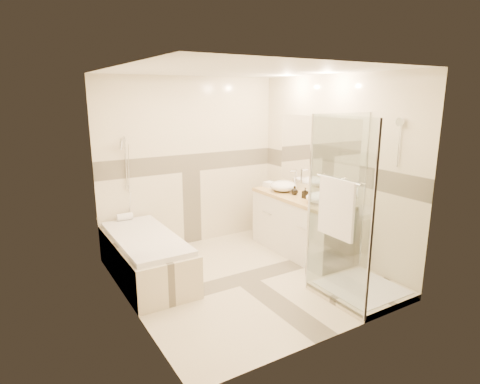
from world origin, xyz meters
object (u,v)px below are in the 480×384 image
vessel_sink_near (283,186)px  vessel_sink_far (320,198)px  bathtub (146,255)px  vanity (299,225)px  shower_enclosure (352,253)px  amenity_bottle_b (295,190)px  amenity_bottle_a (305,193)px

vessel_sink_near → vessel_sink_far: size_ratio=1.07×
vessel_sink_far → bathtub: bearing=160.1°
vanity → vessel_sink_far: (-0.02, -0.42, 0.50)m
vanity → vessel_sink_near: bearing=93.1°
bathtub → shower_enclosure: 2.47m
amenity_bottle_b → vanity: bearing=-79.6°
amenity_bottle_b → bathtub: bearing=173.6°
vessel_sink_far → amenity_bottle_a: (0.00, 0.30, 0.00)m
amenity_bottle_b → vessel_sink_near: bearing=90.0°
shower_enclosure → amenity_bottle_a: size_ratio=13.83×
vanity → vessel_sink_near: (-0.02, 0.37, 0.50)m
vanity → amenity_bottle_b: amenity_bottle_b is taller
vessel_sink_far → vanity: bearing=87.3°
shower_enclosure → amenity_bottle_a: 1.26m
vanity → amenity_bottle_b: bearing=100.4°
vessel_sink_near → amenity_bottle_b: (0.00, -0.26, -0.01)m
vessel_sink_near → amenity_bottle_b: size_ratio=2.99×
bathtub → vanity: size_ratio=1.05×
vessel_sink_near → vessel_sink_far: 0.79m
vanity → shower_enclosure: 1.31m
amenity_bottle_a → vanity: bearing=80.4°
vessel_sink_near → amenity_bottle_a: (0.00, -0.49, -0.00)m
shower_enclosure → amenity_bottle_a: bearing=76.7°
bathtub → vessel_sink_near: (2.13, 0.02, 0.62)m
bathtub → vanity: vanity is taller
vanity → bathtub: bearing=170.8°
bathtub → shower_enclosure: shower_enclosure is taller
shower_enclosure → vessel_sink_near: shower_enclosure is taller
vanity → vessel_sink_near: size_ratio=4.14×
shower_enclosure → vessel_sink_near: 1.72m
amenity_bottle_b → vessel_sink_far: bearing=-90.0°
amenity_bottle_a → shower_enclosure: bearing=-103.3°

